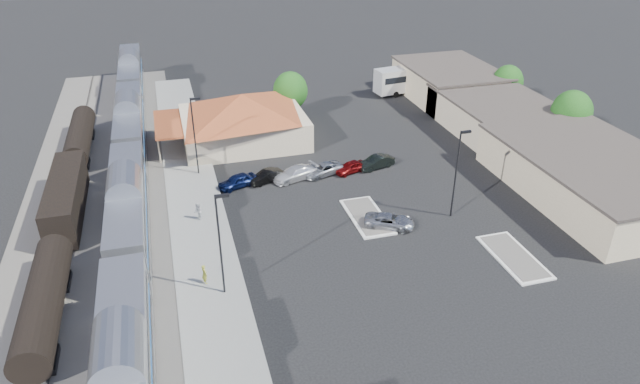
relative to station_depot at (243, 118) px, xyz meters
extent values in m
plane|color=black|center=(4.56, -24.00, -3.13)|extent=(280.00, 280.00, 0.00)
cube|color=#4C4944|center=(-16.44, -16.00, -3.07)|extent=(16.00, 100.00, 0.12)
cube|color=gray|center=(-7.44, -18.00, -3.04)|extent=(5.50, 92.00, 0.18)
cube|color=silver|center=(-13.44, -19.77, -0.08)|extent=(3.00, 20.00, 5.00)
cube|color=black|center=(-13.44, -19.77, -2.83)|extent=(2.20, 16.00, 0.60)
cube|color=silver|center=(-13.44, 1.23, -0.08)|extent=(3.00, 20.00, 5.00)
cube|color=black|center=(-13.44, 1.23, -2.83)|extent=(2.20, 16.00, 0.60)
cube|color=silver|center=(-13.44, 22.23, -0.08)|extent=(3.00, 20.00, 5.00)
cube|color=black|center=(-13.44, 22.23, -2.83)|extent=(2.20, 16.00, 0.60)
cylinder|color=black|center=(-19.44, -29.86, -1.03)|extent=(2.80, 14.00, 2.80)
cube|color=black|center=(-19.44, -29.86, -2.83)|extent=(2.20, 12.00, 0.60)
cube|color=black|center=(-19.44, -13.86, -0.93)|extent=(2.80, 14.00, 3.60)
cube|color=black|center=(-19.44, -13.86, -2.83)|extent=(2.20, 12.00, 0.60)
cylinder|color=black|center=(-19.44, 2.14, -1.03)|extent=(2.80, 14.00, 2.80)
cube|color=black|center=(-19.44, 2.14, -2.83)|extent=(2.20, 12.00, 0.60)
cube|color=#BFAC8C|center=(0.06, 0.00, -1.33)|extent=(15.00, 12.00, 3.60)
pyramid|color=brown|center=(0.06, 0.00, 1.77)|extent=(15.30, 12.24, 2.60)
cube|color=brown|center=(-9.04, 0.00, 0.17)|extent=(3.20, 9.60, 0.25)
cube|color=#C6B28C|center=(32.56, -24.00, -1.03)|extent=(14.00, 22.00, 4.20)
cube|color=#3F3833|center=(32.56, -24.00, 1.22)|extent=(14.40, 22.40, 0.30)
cube|color=#C6B28C|center=(32.56, -6.00, -1.13)|extent=(12.00, 18.00, 4.00)
cube|color=#3F3833|center=(32.56, -6.00, 1.02)|extent=(12.40, 18.40, 0.30)
cube|color=#C6B28C|center=(32.56, 8.00, -0.88)|extent=(12.00, 16.00, 4.50)
cube|color=#3F3833|center=(32.56, 8.00, 1.52)|extent=(12.40, 16.40, 0.30)
cube|color=silver|center=(8.56, -22.00, -3.06)|extent=(3.30, 7.50, 0.15)
cube|color=#4C4944|center=(8.56, -22.00, -2.97)|extent=(2.70, 6.90, 0.10)
cube|color=silver|center=(18.56, -32.00, -3.06)|extent=(3.30, 7.50, 0.15)
cube|color=#4C4944|center=(18.56, -32.00, -2.97)|extent=(2.70, 6.90, 0.10)
cylinder|color=black|center=(-6.44, -30.00, 1.37)|extent=(0.16, 0.16, 9.00)
cube|color=black|center=(-5.94, -30.00, 5.72)|extent=(1.00, 0.25, 0.22)
cylinder|color=black|center=(-6.44, -8.00, 1.37)|extent=(0.16, 0.16, 9.00)
cube|color=black|center=(-5.94, -8.00, 5.72)|extent=(1.00, 0.25, 0.22)
cylinder|color=black|center=(16.56, -24.00, 1.37)|extent=(0.16, 0.16, 9.00)
cube|color=black|center=(17.06, -24.00, 5.72)|extent=(1.00, 0.25, 0.22)
cylinder|color=#382314|center=(38.56, -12.00, -1.70)|extent=(0.30, 0.30, 2.86)
ellipsoid|color=#194313|center=(38.56, -12.00, 1.09)|extent=(4.94, 4.94, 5.46)
cylinder|color=#382314|center=(38.56, 2.00, -1.86)|extent=(0.30, 0.30, 2.55)
ellipsoid|color=#194313|center=(38.56, 2.00, 0.64)|extent=(4.41, 4.41, 4.87)
cylinder|color=#382314|center=(7.56, 6.00, -1.77)|extent=(0.30, 0.30, 2.73)
ellipsoid|color=#194313|center=(7.56, 6.00, 0.90)|extent=(4.71, 4.71, 5.21)
imported|color=#ADAFB6|center=(9.95, -24.28, -2.47)|extent=(5.24, 4.08, 1.32)
cube|color=silver|center=(28.56, 12.00, -0.85)|extent=(12.97, 4.46, 3.60)
cube|color=black|center=(28.56, 12.00, -0.42)|extent=(11.96, 4.36, 0.95)
cylinder|color=black|center=(33.14, 11.38, -2.65)|extent=(0.99, 0.44, 0.95)
cylinder|color=black|center=(32.80, 13.83, -2.65)|extent=(0.99, 0.44, 0.95)
cylinder|color=black|center=(24.95, 10.25, -2.65)|extent=(0.99, 0.44, 0.95)
cylinder|color=black|center=(24.62, 12.71, -2.65)|extent=(0.99, 0.44, 0.95)
imported|color=gold|center=(-7.79, -28.38, -2.08)|extent=(0.63, 0.75, 1.74)
imported|color=silver|center=(-7.36, -18.15, -2.10)|extent=(0.81, 0.95, 1.70)
imported|color=#0E1946|center=(-2.68, -12.19, -2.41)|extent=(4.53, 3.02, 1.43)
imported|color=black|center=(0.52, -11.89, -2.46)|extent=(4.30, 2.78, 1.34)
imported|color=white|center=(3.72, -12.19, -2.39)|extent=(5.50, 3.39, 1.49)
imported|color=#989CA1|center=(6.92, -11.89, -2.47)|extent=(5.23, 3.50, 1.33)
imported|color=maroon|center=(10.12, -12.19, -2.47)|extent=(4.15, 2.74, 1.31)
imported|color=black|center=(13.32, -11.89, -2.41)|extent=(4.59, 2.59, 1.43)
camera|label=1|loc=(-9.02, -66.79, 25.74)|focal=32.00mm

